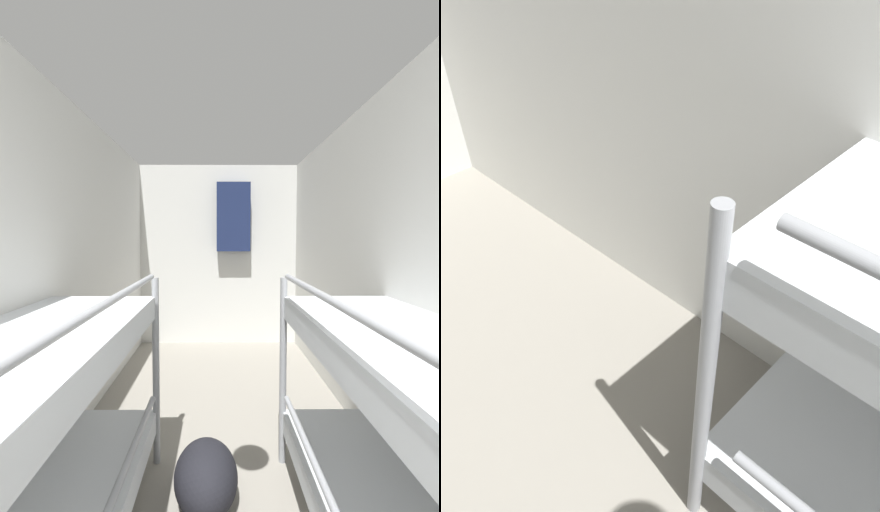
% 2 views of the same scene
% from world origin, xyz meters
% --- Properties ---
extents(wall_left, '(0.06, 5.00, 2.41)m').
position_xyz_m(wall_left, '(-1.08, 2.44, 1.21)').
color(wall_left, silver).
rests_on(wall_left, ground_plane).
extents(wall_right, '(0.06, 5.00, 2.41)m').
position_xyz_m(wall_right, '(1.08, 2.44, 1.21)').
color(wall_right, silver).
rests_on(wall_right, ground_plane).
extents(wall_back, '(2.23, 0.06, 2.41)m').
position_xyz_m(wall_back, '(0.00, 4.91, 1.21)').
color(wall_back, silver).
rests_on(wall_back, ground_plane).
extents(bunk_stack_left_near, '(0.67, 1.85, 1.23)m').
position_xyz_m(bunk_stack_left_near, '(-0.72, 1.41, 0.65)').
color(bunk_stack_left_near, gray).
rests_on(bunk_stack_left_near, ground_plane).
extents(bunk_stack_right_near, '(0.67, 1.85, 1.23)m').
position_xyz_m(bunk_stack_right_near, '(0.72, 1.41, 0.65)').
color(bunk_stack_right_near, gray).
rests_on(bunk_stack_right_near, ground_plane).
extents(duffel_bag, '(0.34, 0.46, 0.34)m').
position_xyz_m(duffel_bag, '(-0.08, 2.01, 0.17)').
color(duffel_bag, black).
rests_on(duffel_bag, ground_plane).
extents(hanging_coat, '(0.44, 0.12, 0.90)m').
position_xyz_m(hanging_coat, '(0.20, 4.76, 1.71)').
color(hanging_coat, '#192347').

